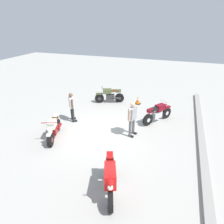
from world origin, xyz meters
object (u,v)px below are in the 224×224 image
object	(u,v)px
motorcycle_cream_vintage	(54,128)
motorcycle_red_sportbike	(110,178)
person_in_white_shirt	(72,105)
traffic_cone	(138,100)
motorcycle_maroon_cruiser	(158,113)
motorcycle_olive_vintage	(110,95)
person_in_gray_shirt	(132,117)

from	to	relation	value
motorcycle_cream_vintage	motorcycle_red_sportbike	world-z (taller)	motorcycle_red_sportbike
person_in_white_shirt	traffic_cone	bearing A→B (deg)	9.41
motorcycle_maroon_cruiser	traffic_cone	bearing A→B (deg)	71.60
motorcycle_maroon_cruiser	motorcycle_cream_vintage	world-z (taller)	motorcycle_maroon_cruiser
motorcycle_red_sportbike	motorcycle_olive_vintage	distance (m)	7.64
motorcycle_maroon_cruiser	motorcycle_olive_vintage	bearing A→B (deg)	98.23
motorcycle_cream_vintage	motorcycle_olive_vintage	distance (m)	5.06
traffic_cone	person_in_gray_shirt	bearing A→B (deg)	8.21
motorcycle_olive_vintage	person_in_white_shirt	world-z (taller)	person_in_white_shirt
motorcycle_maroon_cruiser	motorcycle_cream_vintage	xyz separation A→B (m)	(3.22, -4.38, -0.03)
motorcycle_red_sportbike	person_in_gray_shirt	bearing A→B (deg)	162.66
motorcycle_olive_vintage	motorcycle_red_sportbike	bearing A→B (deg)	86.87
motorcycle_red_sportbike	person_in_white_shirt	distance (m)	5.42
person_in_gray_shirt	traffic_cone	bearing A→B (deg)	111.51
motorcycle_olive_vintage	person_in_white_shirt	xyz separation A→B (m)	(3.17, -1.02, 0.43)
motorcycle_cream_vintage	person_in_white_shirt	world-z (taller)	person_in_white_shirt
motorcycle_maroon_cruiser	traffic_cone	distance (m)	2.61
person_in_white_shirt	motorcycle_maroon_cruiser	bearing A→B (deg)	-23.45
motorcycle_cream_vintage	person_in_gray_shirt	world-z (taller)	person_in_gray_shirt
traffic_cone	motorcycle_maroon_cruiser	bearing A→B (deg)	36.20
motorcycle_maroon_cruiser	motorcycle_red_sportbike	size ratio (longest dim) A/B	0.94
motorcycle_maroon_cruiser	traffic_cone	size ratio (longest dim) A/B	3.35
person_in_gray_shirt	traffic_cone	size ratio (longest dim) A/B	3.27
motorcycle_cream_vintage	person_in_white_shirt	distance (m)	1.84
motorcycle_cream_vintage	motorcycle_olive_vintage	bearing A→B (deg)	148.38
motorcycle_red_sportbike	person_in_gray_shirt	distance (m)	3.66
person_in_white_shirt	traffic_cone	size ratio (longest dim) A/B	3.07
motorcycle_cream_vintage	person_in_white_shirt	xyz separation A→B (m)	(-1.79, -0.02, 0.43)
motorcycle_olive_vintage	person_in_gray_shirt	xyz separation A→B (m)	(3.55, 2.41, 0.51)
person_in_white_shirt	traffic_cone	distance (m)	4.59
motorcycle_maroon_cruiser	motorcycle_red_sportbike	xyz separation A→B (m)	(5.45, -0.77, 0.07)
motorcycle_maroon_cruiser	person_in_gray_shirt	distance (m)	2.11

